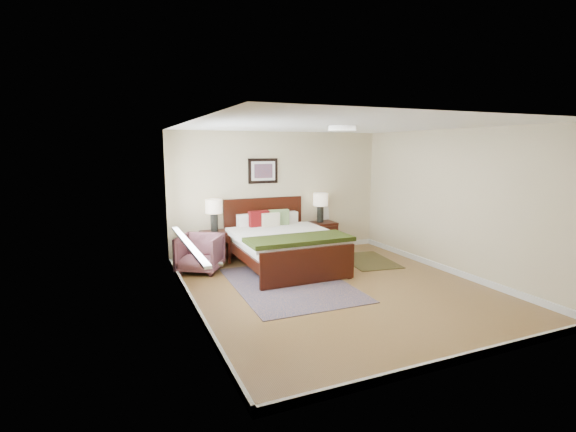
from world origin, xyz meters
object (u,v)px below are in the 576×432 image
at_px(bed, 283,239).
at_px(armchair, 200,253).
at_px(rug_persian, 290,284).
at_px(nightstand_left, 215,238).
at_px(lamp_left, 214,210).
at_px(lamp_right, 320,202).
at_px(nightstand_right, 320,233).

distance_m(bed, armchair, 1.50).
relative_size(armchair, rug_persian, 0.30).
xyz_separation_m(bed, nightstand_left, (-1.06, 0.81, -0.05)).
xyz_separation_m(nightstand_left, lamp_left, (0.00, 0.02, 0.55)).
xyz_separation_m(bed, armchair, (-1.45, 0.33, -0.20)).
relative_size(nightstand_left, lamp_right, 0.99).
distance_m(bed, nightstand_left, 1.34).
bearing_deg(nightstand_left, bed, -37.31).
height_order(nightstand_right, armchair, armchair).
xyz_separation_m(nightstand_right, armchair, (-2.65, -0.48, -0.05)).
distance_m(nightstand_right, lamp_left, 2.35).
xyz_separation_m(lamp_right, armchair, (-2.65, -0.50, -0.71)).
bearing_deg(rug_persian, nightstand_left, 115.46).
distance_m(nightstand_left, nightstand_right, 2.26).
bearing_deg(lamp_right, nightstand_left, -179.47).
xyz_separation_m(lamp_left, rug_persian, (0.79, -1.78, -1.02)).
bearing_deg(rug_persian, lamp_left, 115.20).
xyz_separation_m(nightstand_left, armchair, (-0.39, -0.48, -0.15)).
xyz_separation_m(nightstand_left, nightstand_right, (2.26, 0.01, -0.09)).
height_order(armchair, rug_persian, armchair).
bearing_deg(nightstand_left, nightstand_right, 0.16).
distance_m(nightstand_left, rug_persian, 1.99).
distance_m(bed, lamp_right, 1.55).
height_order(nightstand_left, lamp_right, lamp_right).
height_order(lamp_left, rug_persian, lamp_left).
relative_size(nightstand_left, rug_persian, 0.25).
relative_size(nightstand_right, rug_persian, 0.26).
height_order(bed, nightstand_left, bed).
xyz_separation_m(bed, lamp_right, (1.20, 0.83, 0.51)).
bearing_deg(nightstand_right, rug_persian, -129.75).
bearing_deg(nightstand_right, nightstand_left, -179.84).
distance_m(lamp_left, armchair, 0.94).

